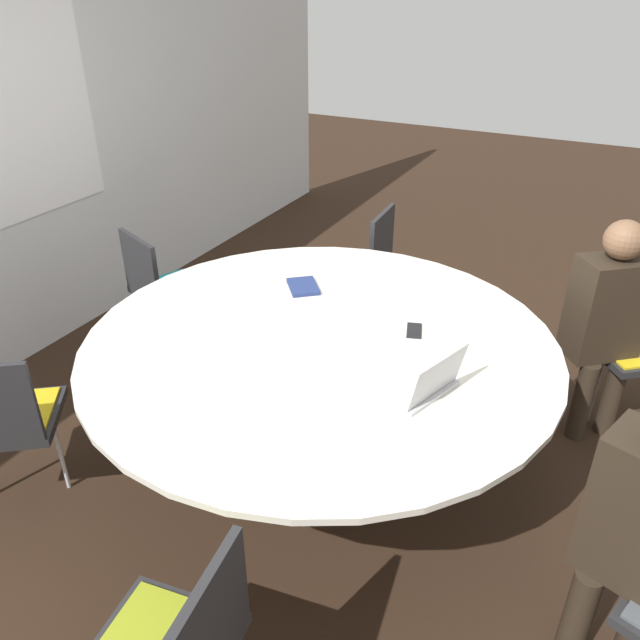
{
  "coord_description": "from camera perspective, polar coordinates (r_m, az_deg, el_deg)",
  "views": [
    {
      "loc": [
        -2.24,
        -1.15,
        2.27
      ],
      "look_at": [
        0.0,
        0.0,
        0.85
      ],
      "focal_mm": 35.0,
      "sensor_mm": 36.0,
      "label": 1
    }
  ],
  "objects": [
    {
      "name": "person_1",
      "position": [
        3.55,
        24.81,
        0.5
      ],
      "size": [
        0.4,
        0.42,
        1.22
      ],
      "rotation": [
        0.0,
        0.0,
        8.54
      ],
      "color": "#2D2319",
      "rests_on": "ground_plane"
    },
    {
      "name": "cell_phone",
      "position": [
        3.03,
        8.6,
        -0.96
      ],
      "size": [
        0.15,
        0.11,
        0.01
      ],
      "color": "black",
      "rests_on": "conference_table"
    },
    {
      "name": "chair_1",
      "position": [
        3.83,
        26.45,
        -1.07
      ],
      "size": [
        0.6,
        0.61,
        0.87
      ],
      "rotation": [
        0.0,
        0.0,
        8.54
      ],
      "color": "#262628",
      "rests_on": "ground_plane"
    },
    {
      "name": "conference_table",
      "position": [
        3.0,
        0.0,
        -3.41
      ],
      "size": [
        2.23,
        2.23,
        0.75
      ],
      "color": "#B7B7BC",
      "rests_on": "ground_plane"
    },
    {
      "name": "chair_4",
      "position": [
        3.17,
        -27.11,
        -7.78
      ],
      "size": [
        0.6,
        0.6,
        0.87
      ],
      "rotation": [
        0.0,
        0.0,
        11.63
      ],
      "color": "#262628",
      "rests_on": "ground_plane"
    },
    {
      "name": "ground_plane",
      "position": [
        3.39,
        0.0,
        -12.64
      ],
      "size": [
        16.0,
        16.0,
        0.0
      ],
      "primitive_type": "plane",
      "color": "black"
    },
    {
      "name": "chair_3",
      "position": [
        4.11,
        -14.25,
        3.28
      ],
      "size": [
        0.55,
        0.56,
        0.87
      ],
      "rotation": [
        0.0,
        0.0,
        10.62
      ],
      "color": "#262628",
      "rests_on": "ground_plane"
    },
    {
      "name": "spiral_notebook",
      "position": [
        3.41,
        -1.55,
        3.08
      ],
      "size": [
        0.26,
        0.25,
        0.02
      ],
      "color": "navy",
      "rests_on": "conference_table"
    },
    {
      "name": "laptop",
      "position": [
        2.58,
        9.46,
        -5.67
      ],
      "size": [
        0.39,
        0.34,
        0.21
      ],
      "rotation": [
        0.0,
        0.0,
        2.82
      ],
      "color": "silver",
      "rests_on": "conference_table"
    },
    {
      "name": "chair_2",
      "position": [
        4.29,
        7.19,
        5.14
      ],
      "size": [
        0.46,
        0.44,
        0.87
      ],
      "rotation": [
        0.0,
        0.0,
        9.48
      ],
      "color": "#262628",
      "rests_on": "ground_plane"
    }
  ]
}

